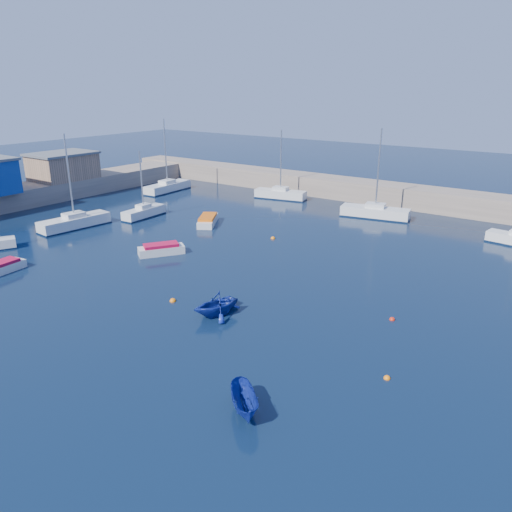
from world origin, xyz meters
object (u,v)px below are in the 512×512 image
Objects in this scene: motorboat_0 at (0,268)px; dinghy_center at (217,306)px; sailboat_4 at (168,187)px; dinghy_right at (245,402)px; sailboat_5 at (280,194)px; sailboat_6 at (375,212)px; sailboat_2 at (75,222)px; sailboat_3 at (144,212)px; motorboat_2 at (208,220)px; motorboat_1 at (161,249)px; brick_shed_a at (63,167)px; dinghy_left at (216,304)px.

motorboat_0 is 20.24m from dinghy_center.
dinghy_right is (40.78, -35.37, -0.07)m from sailboat_4.
sailboat_6 is at bearing -109.82° from sailboat_5.
sailboat_6 is (25.14, 23.54, 0.00)m from sailboat_2.
motorboat_2 is (8.18, 2.14, -0.17)m from sailboat_3.
brick_shed_a is at bearing -165.83° from motorboat_1.
dinghy_left is 10.92m from dinghy_right.
sailboat_5 reaches higher than brick_shed_a.
sailboat_2 is 3.13× the size of dinghy_center.
dinghy_center is 11.82m from dinghy_right.
dinghy_left is (16.04, -17.64, 0.42)m from motorboat_2.
dinghy_left is (26.91, -7.87, 0.19)m from sailboat_2.
sailboat_6 is 2.09× the size of motorboat_2.
sailboat_3 is at bearing 114.62° from sailboat_6.
sailboat_4 reaches higher than dinghy_right.
sailboat_4 is 1.00× the size of sailboat_6.
sailboat_2 is 0.98× the size of sailboat_6.
sailboat_5 is 2.86× the size of dinghy_center.
sailboat_4 reaches higher than motorboat_0.
motorboat_1 is at bearing 158.61° from dinghy_center.
brick_shed_a is 0.86× the size of sailboat_5.
dinghy_left reaches higher than dinghy_right.
brick_shed_a is at bearing 149.21° from motorboat_2.
motorboat_2 is at bearing 47.24° from sailboat_2.
sailboat_6 reaches higher than motorboat_2.
sailboat_4 is at bearing 85.68° from sailboat_6.
sailboat_2 is 14.62m from motorboat_2.
brick_shed_a is at bearing 164.56° from dinghy_center.
motorboat_2 is 1.49× the size of dinghy_left.
dinghy_left is at bearing 4.68° from motorboat_0.
sailboat_5 is at bearing 15.23° from sailboat_4.
sailboat_5 is at bearing 131.74° from motorboat_1.
motorboat_1 is (29.67, -10.31, -3.62)m from brick_shed_a.
sailboat_5 reaches higher than dinghy_right.
sailboat_2 is 14.33m from motorboat_1.
brick_shed_a is 30.58m from sailboat_5.
sailboat_5 is 2.96× the size of dinghy_right.
sailboat_3 is 8.45m from motorboat_2.
motorboat_1 is 25.20m from dinghy_right.
sailboat_4 is 1.12× the size of sailboat_5.
sailboat_4 reaches higher than sailboat_5.
sailboat_4 is at bearing 48.04° from brick_shed_a.
dinghy_center is at bearing -9.84° from sailboat_2.
dinghy_left reaches higher than motorboat_2.
dinghy_left is (1.77, -31.41, 0.19)m from sailboat_6.
sailboat_3 is at bearing 94.21° from motorboat_0.
brick_shed_a is 1.83× the size of motorboat_0.
sailboat_2 is 2.34× the size of motorboat_0.
sailboat_5 is at bearing 122.28° from dinghy_center.
sailboat_5 is 2.17× the size of motorboat_1.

